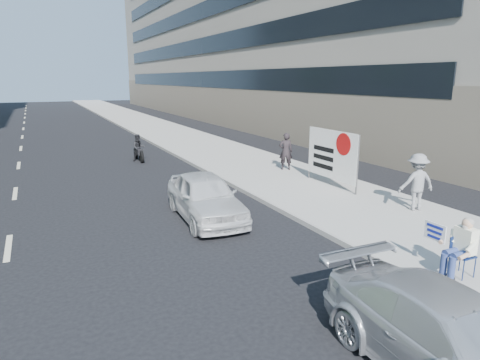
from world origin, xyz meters
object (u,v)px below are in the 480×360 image
motorcycle (139,149)px  parked_sedan (455,343)px  pedestrian_woman (286,151)px  white_sedan_near (205,197)px  jogger (417,182)px  seated_protester (459,245)px  protest_banner (332,155)px

motorcycle → parked_sedan: bearing=-87.8°
pedestrian_woman → white_sedan_near: (-5.81, -4.71, -0.29)m
jogger → motorcycle: size_ratio=0.90×
parked_sedan → jogger: bearing=47.0°
white_sedan_near → motorcycle: 10.58m
motorcycle → jogger: bearing=-63.7°
motorcycle → seated_protester: bearing=-78.4°
seated_protester → jogger: jogger is taller
seated_protester → protest_banner: bearing=72.0°
jogger → pedestrian_woman: (-0.48, 7.18, -0.06)m
pedestrian_woman → protest_banner: (-0.03, -3.44, 0.39)m
seated_protester → protest_banner: 8.06m
protest_banner → pedestrian_woman: bearing=89.5°
jogger → white_sedan_near: bearing=-7.5°
pedestrian_woman → protest_banner: size_ratio=0.56×
jogger → parked_sedan: jogger is taller
jogger → pedestrian_woman: size_ratio=1.07×
protest_banner → parked_sedan: protest_banner is taller
jogger → white_sedan_near: 6.76m
seated_protester → white_sedan_near: size_ratio=0.31×
parked_sedan → motorcycle: (-0.21, 19.07, -0.02)m
parked_sedan → white_sedan_near: bearing=94.2°
white_sedan_near → motorcycle: size_ratio=2.07×
parked_sedan → white_sedan_near: 8.51m
protest_banner → white_sedan_near: (-5.78, -1.28, -0.68)m
seated_protester → jogger: (3.00, 3.90, 0.19)m
seated_protester → pedestrian_woman: size_ratio=0.76×
jogger → parked_sedan: 8.36m
seated_protester → white_sedan_near: (-3.29, 6.37, -0.15)m
seated_protester → parked_sedan: bearing=-142.7°
jogger → protest_banner: size_ratio=0.60×
pedestrian_woman → parked_sedan: bearing=92.5°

